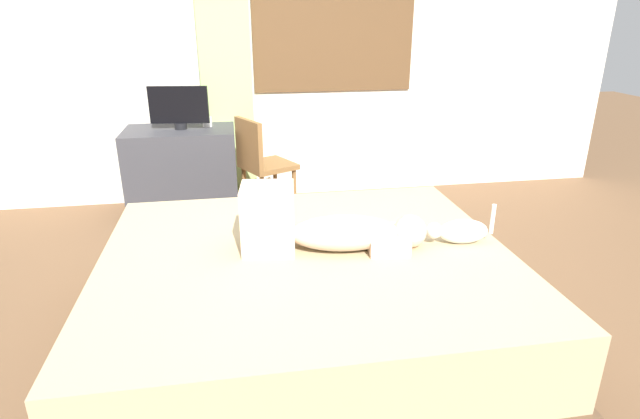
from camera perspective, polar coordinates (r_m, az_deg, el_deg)
ground_plane at (r=2.87m, az=1.03°, el=-13.58°), size 16.00×16.00×0.00m
back_wall_with_window at (r=4.73m, az=-4.35°, el=18.84°), size 6.40×0.14×2.90m
bed at (r=2.69m, az=-1.40°, el=-9.79°), size 2.10×1.84×0.51m
person_lying at (r=2.57m, az=0.53°, el=-2.07°), size 0.94×0.35×0.34m
cat at (r=2.75m, az=15.36°, el=-2.34°), size 0.36×0.13×0.21m
desk at (r=4.51m, az=-15.07°, el=4.08°), size 0.90×0.56×0.74m
tv_monitor at (r=4.39m, az=-15.51°, el=11.00°), size 0.48×0.10×0.35m
cup at (r=4.46m, az=-12.51°, el=9.56°), size 0.08×0.08×0.08m
chair_by_desk at (r=4.20m, az=-6.67°, el=5.38°), size 0.51×0.51×0.86m
curtain_left at (r=4.60m, az=-10.58°, el=16.26°), size 0.44×0.06×2.55m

